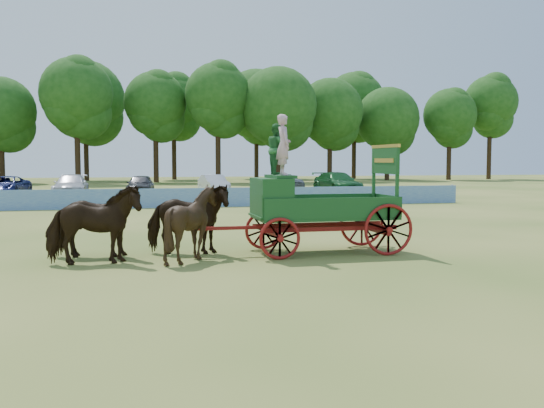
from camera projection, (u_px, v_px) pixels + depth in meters
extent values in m
plane|color=#A29849|center=(405.00, 255.00, 16.37)|extent=(160.00, 160.00, 0.00)
imported|color=black|center=(94.00, 226.00, 14.80)|extent=(2.32, 1.13, 1.92)
imported|color=black|center=(96.00, 221.00, 15.86)|extent=(2.36, 1.23, 1.92)
imported|color=black|center=(192.00, 223.00, 15.35)|extent=(1.95, 1.78, 1.93)
imported|color=black|center=(188.00, 219.00, 16.42)|extent=(2.44, 1.47, 1.92)
cube|color=maroon|center=(271.00, 232.00, 16.42)|extent=(0.12, 2.00, 0.12)
cube|color=maroon|center=(374.00, 230.00, 17.11)|extent=(0.12, 2.00, 0.12)
cube|color=maroon|center=(330.00, 229.00, 16.23)|extent=(3.80, 0.10, 0.12)
cube|color=maroon|center=(318.00, 225.00, 17.29)|extent=(3.80, 0.10, 0.12)
cube|color=maroon|center=(239.00, 228.00, 16.20)|extent=(2.80, 0.09, 0.09)
cube|color=#1B511B|center=(324.00, 217.00, 16.74)|extent=(3.80, 1.80, 0.10)
cube|color=#1B511B|center=(335.00, 208.00, 15.86)|extent=(3.80, 0.06, 0.55)
cube|color=#1B511B|center=(314.00, 204.00, 17.57)|extent=(3.80, 0.06, 0.55)
cube|color=#1B511B|center=(387.00, 205.00, 17.15)|extent=(0.06, 1.80, 0.55)
cube|color=#1B511B|center=(271.00, 198.00, 16.35)|extent=(0.85, 1.70, 1.05)
cube|color=#1B511B|center=(280.00, 176.00, 16.37)|extent=(0.55, 1.50, 0.08)
cube|color=#1B511B|center=(258.00, 205.00, 16.28)|extent=(0.10, 1.60, 0.65)
cube|color=#1B511B|center=(264.00, 216.00, 16.34)|extent=(0.55, 1.60, 0.06)
cube|color=#1B511B|center=(397.00, 183.00, 16.31)|extent=(0.08, 0.08, 1.80)
cube|color=#1B511B|center=(374.00, 181.00, 17.86)|extent=(0.08, 0.08, 1.80)
cube|color=#1B511B|center=(385.00, 160.00, 17.04)|extent=(0.07, 1.75, 0.75)
cube|color=gold|center=(385.00, 146.00, 17.02)|extent=(0.08, 1.80, 0.09)
cube|color=gold|center=(384.00, 160.00, 17.03)|extent=(0.02, 1.30, 0.12)
torus|color=maroon|center=(280.00, 239.00, 15.50)|extent=(1.09, 0.09, 1.09)
torus|color=maroon|center=(264.00, 230.00, 17.35)|extent=(1.09, 0.09, 1.09)
torus|color=maroon|center=(388.00, 230.00, 16.19)|extent=(1.39, 0.09, 1.39)
torus|color=maroon|center=(362.00, 223.00, 18.03)|extent=(1.39, 0.09, 1.39)
imported|color=#D09FAF|center=(284.00, 145.00, 15.97)|extent=(0.38, 0.58, 1.60)
imported|color=#276A2F|center=(277.00, 149.00, 16.65)|extent=(0.53, 0.68, 1.40)
cube|color=#1F4FA8|center=(244.00, 197.00, 33.57)|extent=(26.00, 0.08, 1.05)
imported|color=navy|center=(5.00, 186.00, 42.77)|extent=(3.09, 5.48, 1.44)
imported|color=silver|center=(71.00, 186.00, 42.73)|extent=(2.26, 5.37, 1.55)
imported|color=#333338|center=(140.00, 185.00, 43.69)|extent=(2.30, 4.70, 1.54)
imported|color=silver|center=(214.00, 184.00, 46.30)|extent=(2.04, 4.56, 1.46)
imported|color=slate|center=(280.00, 184.00, 45.49)|extent=(2.80, 5.72, 1.57)
imported|color=#144C1E|center=(337.00, 183.00, 46.51)|extent=(2.80, 5.85, 1.65)
cylinder|color=#382314|center=(2.00, 164.00, 67.09)|extent=(0.60, 0.60, 4.32)
sphere|color=#184512|center=(0.00, 111.00, 66.67)|extent=(7.66, 7.66, 7.66)
cylinder|color=#382314|center=(78.00, 160.00, 65.36)|extent=(0.60, 0.60, 5.30)
sphere|color=#184512|center=(76.00, 93.00, 64.85)|extent=(7.76, 7.76, 7.76)
cylinder|color=#382314|center=(156.00, 161.00, 70.10)|extent=(0.60, 0.60, 5.00)
sphere|color=#184512|center=(155.00, 102.00, 69.62)|extent=(7.13, 7.13, 7.13)
cylinder|color=#382314|center=(218.00, 159.00, 69.41)|extent=(0.60, 0.60, 5.41)
sphere|color=#184512|center=(218.00, 95.00, 68.88)|extent=(7.49, 7.49, 7.49)
cylinder|color=#382314|center=(278.00, 162.00, 70.40)|extent=(0.60, 0.60, 4.81)
sphere|color=#184512|center=(278.00, 106.00, 69.93)|extent=(9.00, 9.00, 9.00)
cylinder|color=#382314|center=(330.00, 162.00, 74.82)|extent=(0.60, 0.60, 4.66)
sphere|color=#184512|center=(330.00, 111.00, 74.37)|extent=(8.13, 8.13, 8.13)
cylinder|color=#382314|center=(387.00, 164.00, 78.43)|extent=(0.60, 0.60, 4.29)
sphere|color=#184512|center=(388.00, 119.00, 78.01)|extent=(8.17, 8.17, 8.17)
cylinder|color=#382314|center=(449.00, 162.00, 79.59)|extent=(0.60, 0.60, 4.62)
sphere|color=#184512|center=(450.00, 115.00, 79.15)|extent=(6.90, 6.90, 6.90)
cylinder|color=#382314|center=(489.00, 158.00, 82.31)|extent=(0.60, 0.60, 5.67)
sphere|color=#184512|center=(490.00, 102.00, 81.77)|extent=(7.15, 7.15, 7.15)
cylinder|color=#382314|center=(86.00, 159.00, 76.20)|extent=(0.60, 0.60, 5.52)
sphere|color=#184512|center=(85.00, 99.00, 75.66)|extent=(9.80, 9.80, 9.80)
cylinder|color=#382314|center=(174.00, 159.00, 80.52)|extent=(0.60, 0.60, 5.51)
sphere|color=#184512|center=(174.00, 103.00, 79.99)|extent=(7.76, 7.76, 7.76)
cylinder|color=#382314|center=(256.00, 158.00, 84.99)|extent=(0.60, 0.60, 5.66)
sphere|color=#184512|center=(256.00, 104.00, 84.44)|extent=(9.67, 9.67, 9.67)
cylinder|color=#382314|center=(354.00, 158.00, 84.45)|extent=(0.60, 0.60, 5.67)
sphere|color=#184512|center=(354.00, 103.00, 83.90)|extent=(8.63, 8.63, 8.63)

